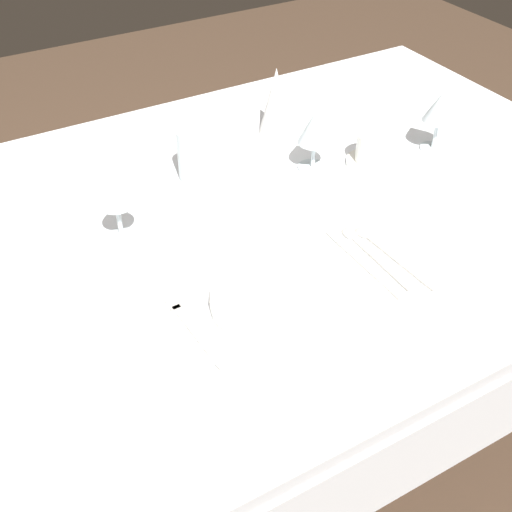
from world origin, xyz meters
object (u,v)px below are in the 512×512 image
drink_tumbler (192,155)px  spoon_dessert (385,250)px  fork_outer (192,327)px  dinner_knife (365,264)px  wine_glass_far (115,191)px  wine_glass_left (440,109)px  napkin_folded (276,101)px  dinner_plate (291,299)px  spoon_soup (367,250)px  coffee_cup_left (376,147)px  wine_glass_centre (315,130)px

drink_tumbler → spoon_dessert: bearing=-63.8°
fork_outer → spoon_dessert: bearing=0.6°
dinner_knife → wine_glass_far: size_ratio=1.39×
wine_glass_left → napkin_folded: size_ratio=0.88×
dinner_plate → spoon_soup: bearing=13.8°
drink_tumbler → napkin_folded: size_ratio=0.70×
dinner_plate → fork_outer: bearing=170.4°
coffee_cup_left → wine_glass_centre: 0.15m
spoon_soup → drink_tumbler: (-0.17, 0.40, 0.05)m
spoon_soup → dinner_plate: bearing=-166.2°
coffee_cup_left → wine_glass_far: wine_glass_far is taller
fork_outer → drink_tumbler: (0.20, 0.42, 0.05)m
spoon_soup → wine_glass_far: 0.48m
spoon_soup → spoon_dessert: 0.03m
wine_glass_centre → dinner_plate: bearing=-128.5°
wine_glass_left → dinner_knife: bearing=-146.5°
dinner_knife → spoon_soup: 0.04m
wine_glass_far → fork_outer: bearing=-87.6°
wine_glass_far → drink_tumbler: 0.26m
dinner_knife → wine_glass_centre: (0.10, 0.33, 0.09)m
spoon_soup → napkin_folded: size_ratio=1.26×
dinner_knife → coffee_cup_left: coffee_cup_left is taller
spoon_dessert → coffee_cup_left: coffee_cup_left is taller
spoon_dessert → drink_tumbler: drink_tumbler is taller
dinner_plate → napkin_folded: 0.61m
fork_outer → spoon_dessert: spoon_dessert is taller
spoon_soup → wine_glass_left: size_ratio=1.43×
drink_tumbler → spoon_soup: bearing=-66.4°
spoon_dessert → wine_glass_centre: size_ratio=1.55×
wine_glass_far → dinner_knife: bearing=-39.6°
wine_glass_centre → napkin_folded: napkin_folded is taller
wine_glass_left → drink_tumbler: bearing=162.9°
fork_outer → napkin_folded: size_ratio=1.24×
fork_outer → drink_tumbler: 0.47m
napkin_folded → spoon_soup: bearing=-100.5°
coffee_cup_left → fork_outer: bearing=-155.5°
wine_glass_centre → wine_glass_left: wine_glass_left is taller
spoon_soup → coffee_cup_left: size_ratio=1.94×
spoon_soup → napkin_folded: 0.50m
dinner_plate → drink_tumbler: (0.03, 0.45, 0.05)m
fork_outer → dinner_knife: size_ratio=0.92×
wine_glass_far → drink_tumbler: size_ratio=1.39×
dinner_plate → coffee_cup_left: 0.50m
dinner_plate → napkin_folded: (0.29, 0.53, 0.07)m
wine_glass_left → drink_tumbler: 0.57m
fork_outer → drink_tumbler: bearing=63.9°
coffee_cup_left → napkin_folded: size_ratio=0.65×
spoon_dessert → wine_glass_left: 0.43m
wine_glass_left → spoon_dessert: bearing=-143.9°
wine_glass_left → napkin_folded: 0.38m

